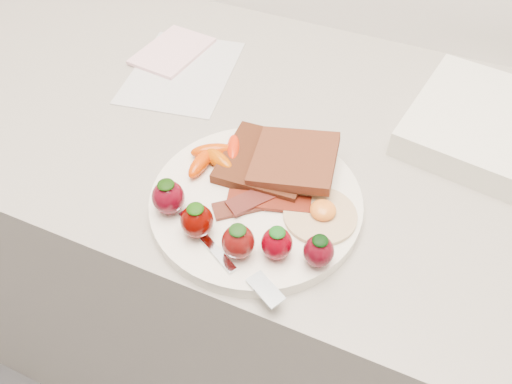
% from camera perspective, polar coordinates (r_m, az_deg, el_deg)
% --- Properties ---
extents(counter, '(2.00, 0.60, 0.90)m').
position_cam_1_polar(counter, '(1.10, 2.67, -10.73)').
color(counter, gray).
rests_on(counter, ground).
extents(plate, '(0.27, 0.27, 0.02)m').
position_cam_1_polar(plate, '(0.64, -0.00, -1.14)').
color(plate, white).
rests_on(plate, counter).
extents(toast_lower, '(0.12, 0.12, 0.01)m').
position_cam_1_polar(toast_lower, '(0.67, 1.21, 3.58)').
color(toast_lower, black).
rests_on(toast_lower, plate).
extents(toast_upper, '(0.12, 0.12, 0.02)m').
position_cam_1_polar(toast_upper, '(0.65, 4.41, 3.75)').
color(toast_upper, '#421C10').
rests_on(toast_upper, toast_lower).
extents(fried_egg, '(0.12, 0.12, 0.02)m').
position_cam_1_polar(fried_egg, '(0.61, 7.43, -2.48)').
color(fried_egg, beige).
rests_on(fried_egg, plate).
extents(bacon_strips, '(0.12, 0.11, 0.01)m').
position_cam_1_polar(bacon_strips, '(0.62, 0.83, -0.83)').
color(bacon_strips, black).
rests_on(bacon_strips, plate).
extents(baby_carrots, '(0.07, 0.10, 0.02)m').
position_cam_1_polar(baby_carrots, '(0.67, -4.70, 4.18)').
color(baby_carrots, '#CD3F03').
rests_on(baby_carrots, plate).
extents(strawberries, '(0.23, 0.06, 0.05)m').
position_cam_1_polar(strawberries, '(0.57, -2.91, -4.05)').
color(strawberries, '#580512').
rests_on(strawberries, plate).
extents(fork, '(0.16, 0.08, 0.00)m').
position_cam_1_polar(fork, '(0.57, -2.74, -7.94)').
color(fork, white).
rests_on(fork, plate).
extents(paper_sheet, '(0.20, 0.24, 0.00)m').
position_cam_1_polar(paper_sheet, '(0.87, -8.44, 13.44)').
color(paper_sheet, silver).
rests_on(paper_sheet, counter).
extents(notepad, '(0.11, 0.15, 0.01)m').
position_cam_1_polar(notepad, '(0.92, -9.52, 15.61)').
color(notepad, '#FBC4CD').
rests_on(notepad, paper_sheet).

